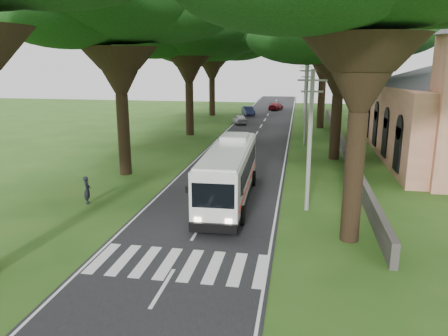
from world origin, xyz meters
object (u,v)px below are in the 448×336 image
at_px(pole_near, 310,139).
at_px(pole_far, 305,90).
at_px(distant_car_c, 276,106).
at_px(pole_mid, 306,104).
at_px(coach_bus, 229,172).
at_px(distant_car_b, 248,111).
at_px(distant_car_a, 240,119).
at_px(pedestrian, 87,190).

bearing_deg(pole_near, pole_far, 90.00).
xyz_separation_m(pole_far, distant_car_c, (-4.70, 11.00, -3.53)).
bearing_deg(distant_car_c, pole_mid, 111.35).
relative_size(pole_mid, pole_far, 1.00).
height_order(pole_near, coach_bus, pole_near).
height_order(pole_mid, distant_car_b, pole_mid).
distance_m(pole_near, distant_car_a, 34.58).
distance_m(pole_far, distant_car_a, 11.36).
xyz_separation_m(coach_bus, distant_car_a, (-3.80, 32.46, -1.16)).
height_order(pole_near, distant_car_c, pole_near).
height_order(coach_bus, distant_car_b, coach_bus).
relative_size(coach_bus, distant_car_b, 2.86).
bearing_deg(coach_bus, distant_car_c, 88.47).
xyz_separation_m(coach_bus, pedestrian, (-8.33, -1.96, -0.97)).
xyz_separation_m(distant_car_a, distant_car_b, (0.00, 9.69, 0.03)).
height_order(coach_bus, distant_car_a, coach_bus).
distance_m(distant_car_c, pedestrian, 52.74).
height_order(pole_mid, distant_car_a, pole_mid).
bearing_deg(distant_car_a, distant_car_c, -120.60).
distance_m(pole_far, coach_bus, 39.47).
relative_size(distant_car_a, distant_car_b, 0.92).
xyz_separation_m(pole_mid, pole_far, (0.00, 20.00, 0.00)).
xyz_separation_m(pole_near, distant_car_b, (-8.50, 43.03, -3.49)).
height_order(distant_car_a, distant_car_b, distant_car_b).
distance_m(coach_bus, distant_car_c, 50.13).
xyz_separation_m(pole_mid, distant_car_c, (-4.70, 31.00, -3.53)).
height_order(pole_mid, pole_far, same).
distance_m(coach_bus, distant_car_b, 42.33).
relative_size(pole_near, pedestrian, 4.70).
relative_size(pole_far, distant_car_c, 1.86).
bearing_deg(pole_far, coach_bus, -96.85).
bearing_deg(pole_near, pole_mid, 90.00).
relative_size(distant_car_a, pedestrian, 2.17).
xyz_separation_m(pole_mid, coach_bus, (-4.70, -19.12, -2.36)).
bearing_deg(coach_bus, pole_far, 81.62).
bearing_deg(distant_car_a, pole_mid, 104.05).
height_order(pole_near, pole_far, same).
relative_size(distant_car_a, distant_car_c, 0.86).
bearing_deg(coach_bus, distant_car_b, 93.62).
relative_size(distant_car_b, distant_car_c, 0.94).
distance_m(pole_far, pedestrian, 43.23).
relative_size(pole_near, coach_bus, 0.69).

